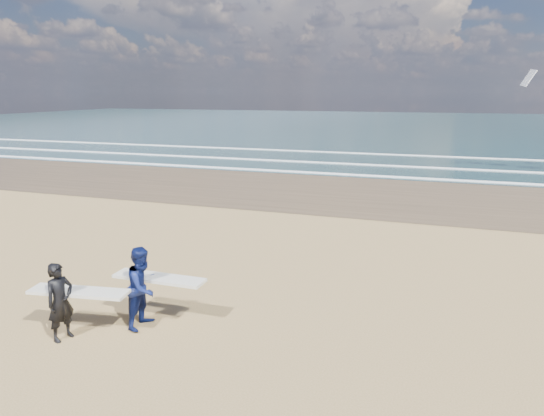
% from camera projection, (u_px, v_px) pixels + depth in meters
% --- Properties ---
extents(ocean, '(220.00, 100.00, 0.02)m').
position_uv_depth(ocean, '(536.00, 128.00, 70.49)').
color(ocean, '#193538').
rests_on(ocean, ground).
extents(surfer_near, '(2.25, 1.13, 1.73)m').
position_uv_depth(surfer_near, '(63.00, 300.00, 10.37)').
color(surfer_near, black).
rests_on(surfer_near, ground).
extents(surfer_far, '(2.20, 1.09, 1.88)m').
position_uv_depth(surfer_far, '(144.00, 286.00, 10.94)').
color(surfer_far, '#0E1950').
rests_on(surfer_far, ground).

